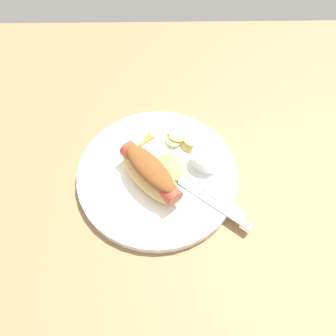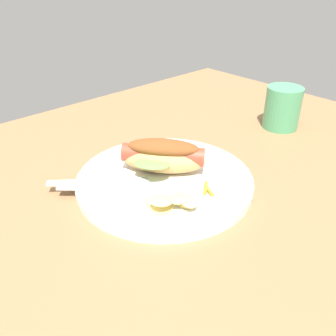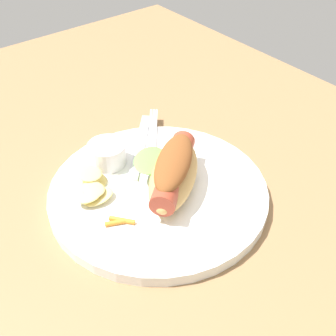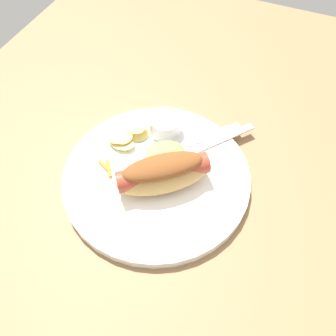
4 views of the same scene
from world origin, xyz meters
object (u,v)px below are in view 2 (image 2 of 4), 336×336
hot_dog (164,155)px  drinking_cup (284,108)px  fork (100,181)px  chips_pile (173,202)px  sauce_ramekin (130,195)px  knife (107,187)px  carrot_garnish (207,189)px  plate (163,180)px

hot_dog → drinking_cup: size_ratio=1.60×
fork → hot_dog: bearing=-163.1°
fork → chips_pile: (4.18, -13.00, 0.82)cm
sauce_ramekin → drinking_cup: (44.20, 2.02, 1.44)cm
chips_pile → drinking_cup: (40.09, 6.94, 2.02)cm
sauce_ramekin → knife: size_ratio=0.34×
knife → chips_pile: size_ratio=2.17×
carrot_garnish → drinking_cup: bearing=12.6°
plate → sauce_ramekin: bearing=-162.8°
fork → carrot_garnish: size_ratio=3.95×
plate → sauce_ramekin: (-8.90, -2.76, 2.39)cm
hot_dog → knife: 11.03cm
sauce_ramekin → chips_pile: size_ratio=0.74×
knife → chips_pile: 11.67cm
sauce_ramekin → fork: 8.21cm
sauce_ramekin → fork: sauce_ramekin is taller
chips_pile → carrot_garnish: (6.83, -0.49, -0.71)cm
knife → chips_pile: (4.32, -10.81, 0.84)cm
drinking_cup → fork: bearing=172.2°
drinking_cup → carrot_garnish: bearing=-167.4°
sauce_ramekin → carrot_garnish: 12.27cm
plate → knife: (-9.11, 3.14, 0.98)cm
knife → carrot_garnish: (11.15, -11.30, 0.13)cm
plate → carrot_garnish: carrot_garnish is taller
chips_pile → drinking_cup: bearing=9.8°
chips_pile → carrot_garnish: chips_pile is taller
hot_dog → plate: bearing=91.1°
hot_dog → carrot_garnish: (0.64, -9.34, -2.57)cm
fork → drinking_cup: 44.78cm
plate → fork: (-8.97, 5.33, 1.00)cm
knife → drinking_cup: bearing=-141.5°
hot_dog → carrot_garnish: 9.71cm
knife → drinking_cup: drinking_cup is taller
plate → sauce_ramekin: 9.62cm
hot_dog → drinking_cup: (33.90, -1.91, 0.15)cm
hot_dog → carrot_garnish: hot_dog is taller
plate → drinking_cup: (35.30, -0.74, 3.83)cm
plate → drinking_cup: size_ratio=3.18×
plate → chips_pile: (-4.79, -7.68, 1.82)cm
sauce_ramekin → drinking_cup: drinking_cup is taller
plate → drinking_cup: bearing=-1.2°
fork → carrot_garnish: bearing=168.0°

